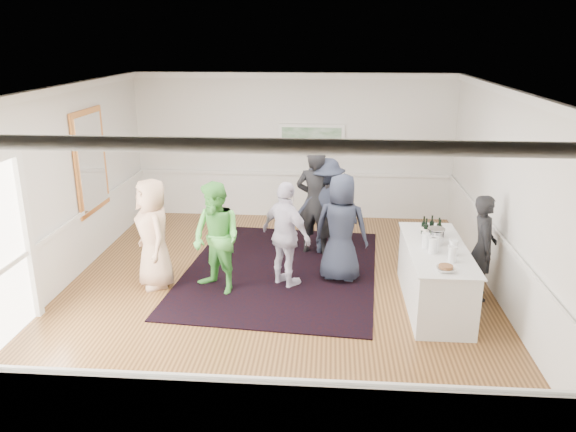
# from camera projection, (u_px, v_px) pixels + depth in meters

# --- Properties ---
(floor) EXTENTS (8.00, 8.00, 0.00)m
(floor) POSITION_uv_depth(u_px,v_px,m) (277.00, 291.00, 9.09)
(floor) COLOR olive
(floor) RESTS_ON ground
(ceiling) EXTENTS (7.00, 8.00, 0.02)m
(ceiling) POSITION_uv_depth(u_px,v_px,m) (275.00, 89.00, 8.11)
(ceiling) COLOR white
(ceiling) RESTS_ON wall_back
(wall_left) EXTENTS (0.02, 8.00, 3.20)m
(wall_left) POSITION_uv_depth(u_px,v_px,m) (56.00, 191.00, 8.86)
(wall_left) COLOR white
(wall_left) RESTS_ON floor
(wall_right) EXTENTS (0.02, 8.00, 3.20)m
(wall_right) POSITION_uv_depth(u_px,v_px,m) (510.00, 201.00, 8.35)
(wall_right) COLOR white
(wall_right) RESTS_ON floor
(wall_back) EXTENTS (7.00, 0.02, 3.20)m
(wall_back) POSITION_uv_depth(u_px,v_px,m) (293.00, 147.00, 12.40)
(wall_back) COLOR white
(wall_back) RESTS_ON floor
(wall_front) EXTENTS (7.00, 0.02, 3.20)m
(wall_front) POSITION_uv_depth(u_px,v_px,m) (231.00, 323.00, 4.81)
(wall_front) COLOR white
(wall_front) RESTS_ON floor
(wainscoting) EXTENTS (7.00, 8.00, 1.00)m
(wainscoting) POSITION_uv_depth(u_px,v_px,m) (276.00, 262.00, 8.94)
(wainscoting) COLOR white
(wainscoting) RESTS_ON floor
(mirror) EXTENTS (0.05, 1.25, 1.85)m
(mirror) POSITION_uv_depth(u_px,v_px,m) (91.00, 161.00, 10.02)
(mirror) COLOR #F29547
(mirror) RESTS_ON wall_left
(landscape_painting) EXTENTS (1.44, 0.06, 0.66)m
(landscape_painting) POSITION_uv_depth(u_px,v_px,m) (312.00, 139.00, 12.26)
(landscape_painting) COLOR white
(landscape_painting) RESTS_ON wall_back
(area_rug) EXTENTS (3.60, 4.53, 0.02)m
(area_rug) POSITION_uv_depth(u_px,v_px,m) (281.00, 270.00, 9.86)
(area_rug) COLOR black
(area_rug) RESTS_ON floor
(serving_table) EXTENTS (0.88, 2.32, 0.94)m
(serving_table) POSITION_uv_depth(u_px,v_px,m) (435.00, 276.00, 8.50)
(serving_table) COLOR silver
(serving_table) RESTS_ON floor
(bartender) EXTENTS (0.47, 0.65, 1.66)m
(bartender) POSITION_uv_depth(u_px,v_px,m) (483.00, 247.00, 8.64)
(bartender) COLOR black
(bartender) RESTS_ON floor
(guest_tan) EXTENTS (0.96, 1.06, 1.81)m
(guest_tan) POSITION_uv_depth(u_px,v_px,m) (153.00, 233.00, 9.03)
(guest_tan) COLOR tan
(guest_tan) RESTS_ON floor
(guest_green) EXTENTS (1.11, 1.07, 1.80)m
(guest_green) POSITION_uv_depth(u_px,v_px,m) (217.00, 238.00, 8.83)
(guest_green) COLOR #50B448
(guest_green) RESTS_ON floor
(guest_lilac) EXTENTS (1.06, 1.00, 1.76)m
(guest_lilac) POSITION_uv_depth(u_px,v_px,m) (286.00, 235.00, 9.04)
(guest_lilac) COLOR silver
(guest_lilac) RESTS_ON floor
(guest_dark_a) EXTENTS (1.21, 0.75, 1.82)m
(guest_dark_a) POSITION_uv_depth(u_px,v_px,m) (326.00, 206.00, 10.46)
(guest_dark_a) COLOR #222738
(guest_dark_a) RESTS_ON floor
(guest_dark_b) EXTENTS (0.82, 0.63, 2.01)m
(guest_dark_b) POSITION_uv_depth(u_px,v_px,m) (315.00, 202.00, 10.38)
(guest_dark_b) COLOR black
(guest_dark_b) RESTS_ON floor
(guest_navy) EXTENTS (0.98, 0.73, 1.82)m
(guest_navy) POSITION_uv_depth(u_px,v_px,m) (341.00, 228.00, 9.25)
(guest_navy) COLOR #222738
(guest_navy) RESTS_ON floor
(wine_bottles) EXTENTS (0.30, 0.27, 0.31)m
(wine_bottles) POSITION_uv_depth(u_px,v_px,m) (432.00, 226.00, 8.81)
(wine_bottles) COLOR black
(wine_bottles) RESTS_ON serving_table
(juice_pitchers) EXTENTS (0.46, 0.64, 0.24)m
(juice_pitchers) POSITION_uv_depth(u_px,v_px,m) (440.00, 246.00, 8.07)
(juice_pitchers) COLOR #86C245
(juice_pitchers) RESTS_ON serving_table
(ice_bucket) EXTENTS (0.26, 0.26, 0.25)m
(ice_bucket) POSITION_uv_depth(u_px,v_px,m) (436.00, 237.00, 8.46)
(ice_bucket) COLOR silver
(ice_bucket) RESTS_ON serving_table
(nut_bowl) EXTENTS (0.26, 0.26, 0.08)m
(nut_bowl) POSITION_uv_depth(u_px,v_px,m) (446.00, 268.00, 7.51)
(nut_bowl) COLOR white
(nut_bowl) RESTS_ON serving_table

